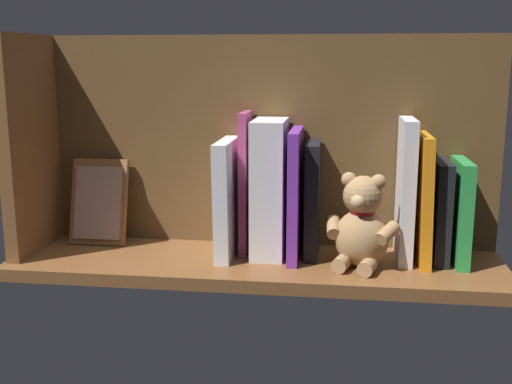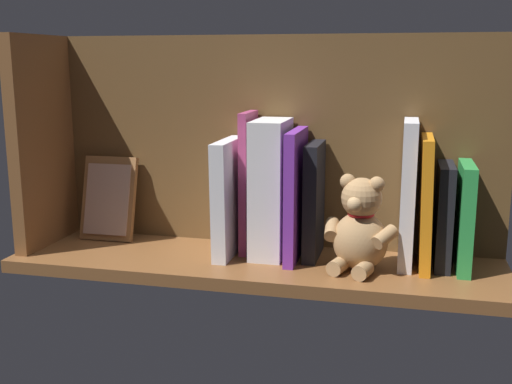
% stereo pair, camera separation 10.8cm
% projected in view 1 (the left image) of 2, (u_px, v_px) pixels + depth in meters
% --- Properties ---
extents(ground_plane, '(0.86, 0.24, 0.02)m').
position_uv_depth(ground_plane, '(256.00, 263.00, 1.11)').
color(ground_plane, brown).
extents(shelf_back_panel, '(0.86, 0.02, 0.39)m').
position_uv_depth(shelf_back_panel, '(263.00, 142.00, 1.16)').
color(shelf_back_panel, brown).
rests_on(shelf_back_panel, ground_plane).
extents(shelf_side_divider, '(0.02, 0.18, 0.39)m').
position_uv_depth(shelf_side_divider, '(30.00, 145.00, 1.12)').
color(shelf_side_divider, brown).
rests_on(shelf_side_divider, ground_plane).
extents(book_0, '(0.02, 0.12, 0.18)m').
position_uv_depth(book_0, '(460.00, 212.00, 1.07)').
color(book_0, green).
rests_on(book_0, ground_plane).
extents(book_1, '(0.03, 0.11, 0.17)m').
position_uv_depth(book_1, '(440.00, 211.00, 1.08)').
color(book_1, black).
rests_on(book_1, ground_plane).
extents(book_2, '(0.02, 0.13, 0.22)m').
position_uv_depth(book_2, '(423.00, 199.00, 1.07)').
color(book_2, orange).
rests_on(book_2, ground_plane).
extents(book_3, '(0.02, 0.12, 0.25)m').
position_uv_depth(book_3, '(405.00, 190.00, 1.07)').
color(book_3, silver).
rests_on(book_3, ground_plane).
extents(teddy_bear, '(0.12, 0.12, 0.16)m').
position_uv_depth(teddy_bear, '(362.00, 226.00, 1.05)').
color(teddy_bear, tan).
rests_on(teddy_bear, ground_plane).
extents(book_4, '(0.02, 0.11, 0.20)m').
position_uv_depth(book_4, '(313.00, 199.00, 1.10)').
color(book_4, black).
rests_on(book_4, ground_plane).
extents(book_5, '(0.02, 0.14, 0.23)m').
position_uv_depth(book_5, '(295.00, 194.00, 1.09)').
color(book_5, purple).
rests_on(book_5, ground_plane).
extents(dictionary_thick_white, '(0.06, 0.12, 0.24)m').
position_uv_depth(dictionary_thick_white, '(269.00, 188.00, 1.10)').
color(dictionary_thick_white, white).
rests_on(dictionary_thick_white, ground_plane).
extents(book_6, '(0.01, 0.09, 0.25)m').
position_uv_depth(book_6, '(246.00, 182.00, 1.12)').
color(book_6, '#B23F72').
rests_on(book_6, ground_plane).
extents(book_7, '(0.03, 0.15, 0.21)m').
position_uv_depth(book_7, '(227.00, 198.00, 1.11)').
color(book_7, silver).
rests_on(book_7, ground_plane).
extents(picture_frame_leaning, '(0.11, 0.06, 0.16)m').
position_uv_depth(picture_frame_leaning, '(99.00, 202.00, 1.19)').
color(picture_frame_leaning, brown).
rests_on(picture_frame_leaning, ground_plane).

